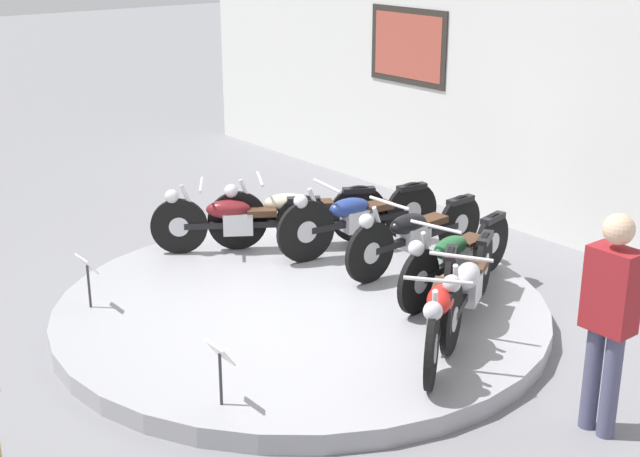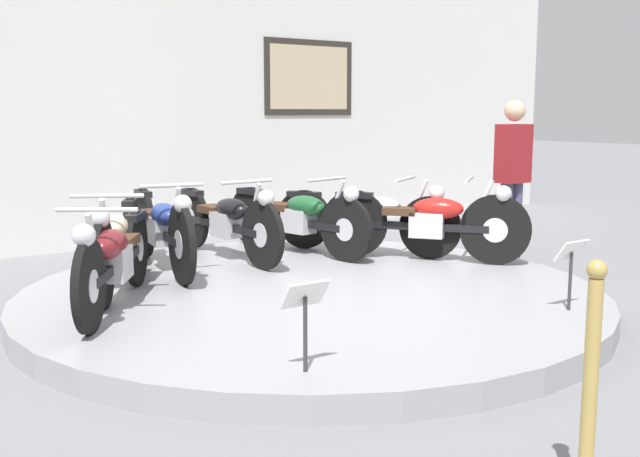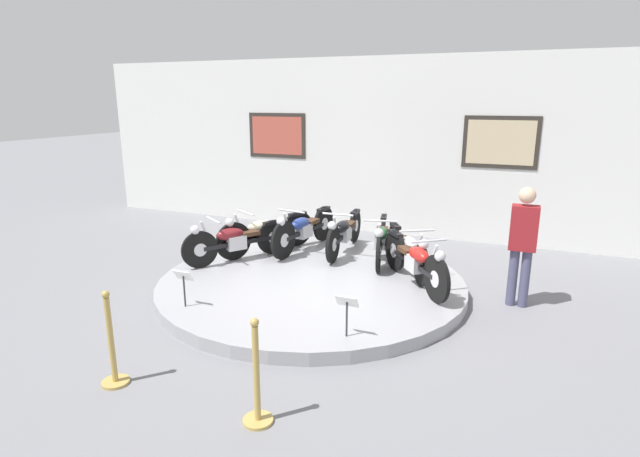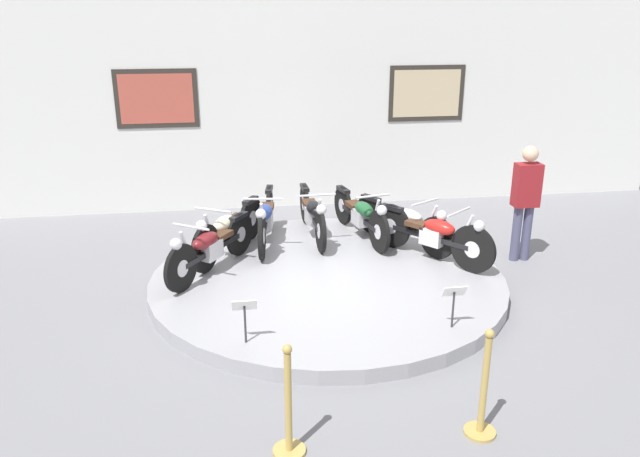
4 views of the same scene
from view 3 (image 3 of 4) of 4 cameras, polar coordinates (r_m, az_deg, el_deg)
The scene contains 15 objects.
ground_plane at distance 7.77m, azimuth -0.95°, elevation -6.89°, with size 60.00×60.00×0.00m, color slate.
display_platform at distance 7.74m, azimuth -0.95°, elevation -6.30°, with size 4.66×4.66×0.17m, color #99999E.
back_wall at distance 10.80m, azimuth 6.92°, elevation 9.23°, with size 14.00×0.22×3.70m.
motorcycle_maroon at distance 8.52m, azimuth -9.63°, elevation -1.26°, with size 1.13×1.67×0.78m.
motorcycle_cream at distance 8.89m, azimuth -6.30°, elevation -0.34°, with size 1.02×1.78×0.80m.
motorcycle_blue at distance 9.01m, azimuth -1.90°, elevation -0.00°, with size 0.54×2.01×0.81m.
motorcycle_black at distance 8.89m, azimuth 2.77°, elevation -0.33°, with size 0.54×1.98×0.79m.
motorcycle_green at distance 8.55m, azimuth 7.00°, elevation -1.09°, with size 0.59×1.94×0.78m.
motorcycle_silver at distance 8.03m, azimuth 10.02°, elevation -2.27°, with size 1.04×1.72×0.78m.
motorcycle_red at distance 7.42m, azimuth 10.84°, elevation -3.57°, with size 1.28×1.61×0.80m.
info_placard_front_left at distance 6.81m, azimuth -15.32°, elevation -5.73°, with size 0.26×0.11×0.51m.
info_placard_front_centre at distance 5.79m, azimuth 3.09°, elevation -8.93°, with size 0.26×0.11×0.51m.
visitor_standing at distance 7.40m, azimuth 22.16°, elevation -1.22°, with size 0.36×0.22×1.70m.
stanchion_post_left_of_entry at distance 5.64m, azimuth -22.64°, elevation -13.01°, with size 0.28×0.28×1.02m.
stanchion_post_right_of_entry at distance 4.71m, azimuth -7.23°, elevation -17.66°, with size 0.28×0.28×1.02m.
Camera 3 is at (2.85, -6.64, 2.86)m, focal length 28.00 mm.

